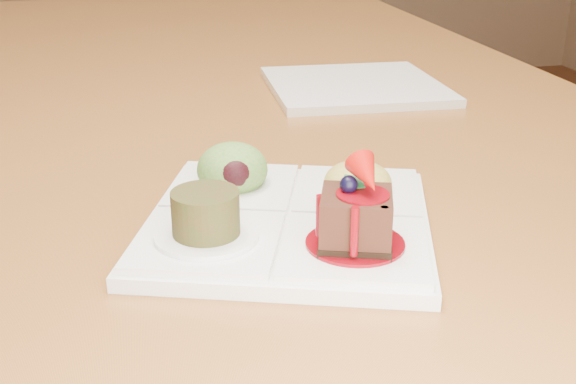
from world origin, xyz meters
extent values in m
cube|color=brown|center=(0.00, 0.00, 0.73)|extent=(1.00, 1.80, 0.04)
cylinder|color=brown|center=(-0.44, 0.84, 0.35)|extent=(0.06, 0.06, 0.71)
cylinder|color=brown|center=(0.44, 0.84, 0.35)|extent=(0.06, 0.06, 0.71)
cylinder|color=black|center=(1.02, 0.49, 0.22)|extent=(0.04, 0.04, 0.44)
cylinder|color=black|center=(0.68, 0.35, 0.22)|extent=(0.04, 0.04, 0.44)
cube|color=white|center=(-0.01, -0.63, 0.76)|extent=(0.29, 0.29, 0.01)
cube|color=white|center=(0.02, -0.70, 0.77)|extent=(0.13, 0.13, 0.01)
cube|color=white|center=(-0.08, -0.67, 0.77)|extent=(0.13, 0.13, 0.01)
cube|color=white|center=(-0.05, -0.56, 0.77)|extent=(0.13, 0.13, 0.01)
cube|color=white|center=(0.06, -0.59, 0.77)|extent=(0.13, 0.13, 0.01)
cylinder|color=#6E040C|center=(0.02, -0.70, 0.77)|extent=(0.07, 0.07, 0.00)
cube|color=black|center=(0.02, -0.70, 0.77)|extent=(0.07, 0.07, 0.01)
cube|color=#37160F|center=(0.02, -0.70, 0.79)|extent=(0.06, 0.06, 0.03)
cylinder|color=#6E040C|center=(0.02, -0.70, 0.81)|extent=(0.04, 0.04, 0.00)
sphere|color=black|center=(0.02, -0.70, 0.82)|extent=(0.01, 0.01, 0.01)
cone|color=#A0100A|center=(0.03, -0.71, 0.82)|extent=(0.03, 0.04, 0.03)
cube|color=#134F22|center=(0.03, -0.69, 0.81)|extent=(0.01, 0.01, 0.01)
cube|color=#134F22|center=(0.02, -0.69, 0.81)|extent=(0.01, 0.02, 0.01)
cylinder|color=#6E040C|center=(0.01, -0.73, 0.79)|extent=(0.01, 0.01, 0.04)
cylinder|color=#6E040C|center=(0.04, -0.73, 0.79)|extent=(0.01, 0.01, 0.03)
cylinder|color=#6E040C|center=(0.00, -0.70, 0.79)|extent=(0.01, 0.01, 0.03)
cylinder|color=white|center=(-0.08, -0.67, 0.77)|extent=(0.08, 0.08, 0.00)
cylinder|color=#402912|center=(-0.08, -0.67, 0.79)|extent=(0.05, 0.05, 0.03)
cylinder|color=#44240E|center=(-0.08, -0.67, 0.80)|extent=(0.04, 0.04, 0.00)
ellipsoid|color=olive|center=(-0.05, -0.56, 0.78)|extent=(0.06, 0.06, 0.05)
ellipsoid|color=black|center=(-0.05, -0.58, 0.78)|extent=(0.03, 0.02, 0.03)
ellipsoid|color=gold|center=(0.06, -0.59, 0.77)|extent=(0.06, 0.06, 0.04)
cube|color=orange|center=(0.07, -0.59, 0.78)|extent=(0.02, 0.02, 0.01)
cube|color=#316816|center=(0.06, -0.58, 0.78)|extent=(0.02, 0.02, 0.01)
cube|color=orange|center=(0.05, -0.58, 0.78)|extent=(0.01, 0.01, 0.01)
cube|color=#316816|center=(0.04, -0.60, 0.78)|extent=(0.02, 0.02, 0.01)
cube|color=orange|center=(0.05, -0.60, 0.78)|extent=(0.02, 0.02, 0.01)
cube|color=#316816|center=(0.06, -0.60, 0.78)|extent=(0.02, 0.02, 0.01)
cube|color=white|center=(0.17, -0.19, 0.76)|extent=(0.24, 0.24, 0.01)
camera|label=1|loc=(-0.12, -1.16, 1.01)|focal=45.00mm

